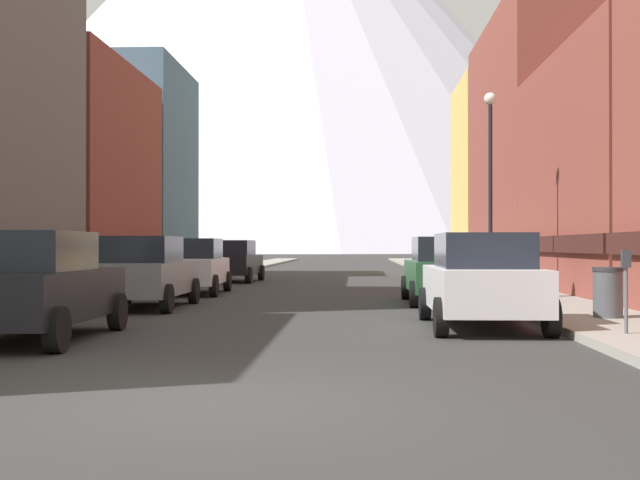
{
  "coord_description": "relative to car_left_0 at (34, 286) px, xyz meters",
  "views": [
    {
      "loc": [
        1.46,
        -8.23,
        1.55
      ],
      "look_at": [
        -0.58,
        38.31,
        1.87
      ],
      "focal_mm": 47.08,
      "sensor_mm": 36.0,
      "label": 1
    }
  ],
  "objects": [
    {
      "name": "ground_plane",
      "position": [
        3.8,
        -5.19,
        -0.9
      ],
      "size": [
        400.0,
        400.0,
        0.0
      ],
      "primitive_type": "plane",
      "color": "#303030"
    },
    {
      "name": "sidewalk_left",
      "position": [
        -2.45,
        29.81,
        -0.82
      ],
      "size": [
        2.5,
        100.0,
        0.15
      ],
      "primitive_type": "cube",
      "color": "gray",
      "rests_on": "ground"
    },
    {
      "name": "sidewalk_right",
      "position": [
        10.05,
        29.81,
        -0.82
      ],
      "size": [
        2.5,
        100.0,
        0.15
      ],
      "primitive_type": "cube",
      "color": "gray",
      "rests_on": "ground"
    },
    {
      "name": "storefront_left_2",
      "position": [
        -6.75,
        19.54,
        3.33
      ],
      "size": [
        6.39,
        10.41,
        8.77
      ],
      "color": "brown",
      "rests_on": "ground"
    },
    {
      "name": "storefront_left_3",
      "position": [
        -8.59,
        29.37,
        4.32
      ],
      "size": [
        10.08,
        8.71,
        10.79
      ],
      "color": "slate",
      "rests_on": "ground"
    },
    {
      "name": "storefront_right_2",
      "position": [
        14.32,
        25.19,
        4.82
      ],
      "size": [
        6.35,
        13.72,
        11.81
      ],
      "color": "brown",
      "rests_on": "ground"
    },
    {
      "name": "storefront_right_3",
      "position": [
        14.73,
        36.56,
        4.54
      ],
      "size": [
        7.15,
        8.48,
        11.24
      ],
      "color": "#D8B259",
      "rests_on": "ground"
    },
    {
      "name": "car_left_0",
      "position": [
        0.0,
        0.0,
        0.0
      ],
      "size": [
        2.14,
        4.44,
        1.78
      ],
      "color": "black",
      "rests_on": "ground"
    },
    {
      "name": "car_left_1",
      "position": [
        -0.0,
        7.09,
        0.0
      ],
      "size": [
        2.09,
        4.41,
        1.78
      ],
      "color": "slate",
      "rests_on": "ground"
    },
    {
      "name": "car_left_2",
      "position": [
        -0.0,
        13.27,
        0.0
      ],
      "size": [
        2.18,
        4.45,
        1.78
      ],
      "color": "silver",
      "rests_on": "ground"
    },
    {
      "name": "car_left_3",
      "position": [
        -0.0,
        22.25,
        0.0
      ],
      "size": [
        2.22,
        4.47,
        1.78
      ],
      "color": "black",
      "rests_on": "ground"
    },
    {
      "name": "car_right_0",
      "position": [
        7.6,
        2.39,
        0.0
      ],
      "size": [
        2.07,
        4.4,
        1.78
      ],
      "color": "silver",
      "rests_on": "ground"
    },
    {
      "name": "car_right_1",
      "position": [
        7.6,
        9.12,
        0.0
      ],
      "size": [
        2.1,
        4.42,
        1.78
      ],
      "color": "#265933",
      "rests_on": "ground"
    },
    {
      "name": "parking_meter_near",
      "position": [
        9.55,
        0.12,
        0.11
      ],
      "size": [
        0.14,
        0.1,
        1.33
      ],
      "color": "#595960",
      "rests_on": "sidewalk_right"
    },
    {
      "name": "trash_bin_right",
      "position": [
        10.15,
        3.13,
        -0.26
      ],
      "size": [
        0.59,
        0.59,
        0.98
      ],
      "color": "#4C5156",
      "rests_on": "sidewalk_right"
    },
    {
      "name": "potted_plant_0",
      "position": [
        -3.2,
        10.14,
        -0.22
      ],
      "size": [
        0.58,
        0.58,
        0.92
      ],
      "color": "gray",
      "rests_on": "sidewalk_left"
    },
    {
      "name": "pedestrian_0",
      "position": [
        -2.45,
        16.37,
        0.05
      ],
      "size": [
        0.36,
        0.36,
        1.73
      ],
      "color": "maroon",
      "rests_on": "sidewalk_left"
    },
    {
      "name": "pedestrian_1",
      "position": [
        10.05,
        9.71,
        -0.01
      ],
      "size": [
        0.36,
        0.36,
        1.61
      ],
      "color": "#333338",
      "rests_on": "sidewalk_right"
    },
    {
      "name": "streetlamp_right",
      "position": [
        9.15,
        11.13,
        3.09
      ],
      "size": [
        0.36,
        0.36,
        5.86
      ],
      "color": "black",
      "rests_on": "sidewalk_right"
    },
    {
      "name": "mountain_backdrop",
      "position": [
        -20.38,
        254.81,
        67.99
      ],
      "size": [
        233.67,
        233.67,
        137.78
      ],
      "primitive_type": "cone",
      "color": "silver",
      "rests_on": "ground"
    }
  ]
}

